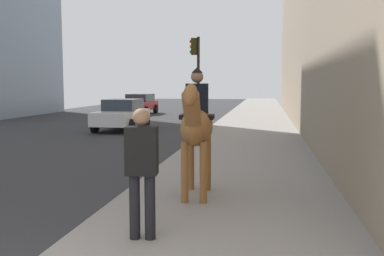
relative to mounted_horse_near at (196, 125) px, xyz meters
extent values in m
ellipsoid|color=brown|center=(0.08, 0.00, -0.04)|extent=(1.53, 0.64, 0.66)
cylinder|color=brown|center=(-0.36, -0.18, -0.76)|extent=(0.13, 0.13, 1.05)
cylinder|color=brown|center=(-0.38, 0.14, -0.76)|extent=(0.13, 0.13, 1.05)
cylinder|color=brown|center=(0.54, -0.13, -0.76)|extent=(0.13, 0.13, 1.05)
cylinder|color=brown|center=(0.52, 0.19, -0.76)|extent=(0.13, 0.13, 1.05)
cylinder|color=brown|center=(-0.69, -0.04, 0.31)|extent=(0.65, 0.31, 0.68)
ellipsoid|color=brown|center=(-0.90, -0.05, 0.56)|extent=(0.64, 0.25, 0.49)
cylinder|color=black|center=(0.79, 0.04, -0.14)|extent=(0.29, 0.11, 0.55)
cube|color=black|center=(0.13, 0.01, 0.14)|extent=(0.47, 0.62, 0.08)
cube|color=black|center=(0.13, 0.01, 0.46)|extent=(0.30, 0.39, 0.55)
sphere|color=#8C664C|center=(0.13, 0.01, 0.85)|extent=(0.22, 0.22, 0.22)
cone|color=black|center=(0.13, 0.01, 0.97)|extent=(0.21, 0.21, 0.10)
cylinder|color=black|center=(-2.22, 0.46, -0.86)|extent=(0.14, 0.14, 0.85)
cylinder|color=black|center=(-2.20, 0.26, -0.86)|extent=(0.14, 0.14, 0.85)
cube|color=black|center=(-2.21, 0.36, -0.13)|extent=(0.30, 0.43, 0.62)
sphere|color=#8C664C|center=(-2.21, 0.36, 0.30)|extent=(0.22, 0.22, 0.22)
cube|color=maroon|center=(22.55, 7.69, -0.79)|extent=(3.99, 1.79, 0.60)
cube|color=#262D38|center=(22.79, 7.69, -0.23)|extent=(2.31, 1.55, 0.52)
cylinder|color=black|center=(21.31, 6.87, -1.09)|extent=(0.64, 0.23, 0.64)
cylinder|color=black|center=(21.35, 8.57, -1.09)|extent=(0.64, 0.23, 0.64)
cylinder|color=black|center=(23.76, 6.81, -1.09)|extent=(0.64, 0.23, 0.64)
cylinder|color=black|center=(23.80, 8.51, -1.09)|extent=(0.64, 0.23, 0.64)
cube|color=silver|center=(11.75, 5.36, -0.79)|extent=(3.89, 1.66, 0.60)
cube|color=#262D38|center=(11.98, 5.36, -0.23)|extent=(1.86, 1.46, 0.52)
cylinder|color=black|center=(10.54, 4.54, -1.09)|extent=(0.64, 0.22, 0.64)
cylinder|color=black|center=(10.55, 6.19, -1.09)|extent=(0.64, 0.22, 0.64)
cylinder|color=black|center=(12.95, 4.53, -1.09)|extent=(0.64, 0.22, 0.64)
cylinder|color=black|center=(12.95, 6.18, -1.09)|extent=(0.64, 0.22, 0.64)
cylinder|color=black|center=(10.85, 1.64, 0.65)|extent=(0.12, 0.12, 4.11)
cube|color=#2D280C|center=(10.85, 1.82, 2.31)|extent=(0.20, 0.24, 0.70)
sphere|color=red|center=(10.85, 1.95, 2.53)|extent=(0.14, 0.14, 0.14)
sphere|color=orange|center=(10.85, 1.95, 2.31)|extent=(0.14, 0.14, 0.14)
sphere|color=green|center=(10.85, 1.95, 2.09)|extent=(0.14, 0.14, 0.14)
camera|label=1|loc=(-7.53, -1.19, 0.72)|focal=40.83mm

